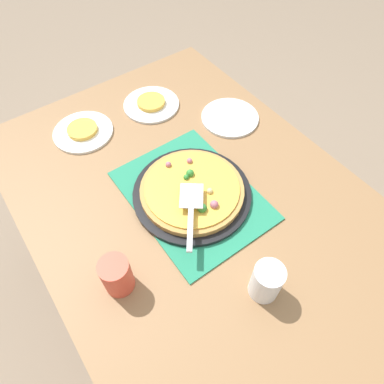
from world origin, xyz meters
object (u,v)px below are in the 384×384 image
(pizza, at_px, (192,190))
(cup_near, at_px, (117,275))
(served_slice_right, at_px, (151,102))
(cup_far, at_px, (266,281))
(pizza_pan, at_px, (192,193))
(pizza_server, at_px, (191,209))
(plate_side, at_px, (230,117))
(plate_near_left, at_px, (83,132))
(plate_far_right, at_px, (151,105))
(served_slice_left, at_px, (82,129))

(pizza, xyz_separation_m, cup_near, (0.13, -0.33, 0.03))
(served_slice_right, relative_size, cup_far, 0.92)
(pizza_pan, distance_m, cup_far, 0.37)
(served_slice_right, height_order, pizza_server, pizza_server)
(served_slice_right, bearing_deg, plate_side, 40.45)
(plate_side, bearing_deg, plate_near_left, -117.66)
(plate_far_right, bearing_deg, plate_near_left, -93.36)
(served_slice_right, bearing_deg, plate_far_right, 0.00)
(pizza, relative_size, served_slice_right, 3.00)
(plate_near_left, distance_m, plate_side, 0.56)
(pizza_pan, relative_size, pizza, 1.15)
(pizza, bearing_deg, plate_far_right, 164.42)
(cup_near, height_order, pizza_server, cup_near)
(plate_far_right, height_order, pizza_server, pizza_server)
(pizza, bearing_deg, served_slice_left, -161.14)
(pizza_pan, distance_m, plate_side, 0.39)
(pizza, height_order, plate_side, pizza)
(pizza_pan, height_order, pizza, pizza)
(pizza, relative_size, served_slice_left, 3.00)
(pizza_server, bearing_deg, plate_side, 126.40)
(served_slice_left, distance_m, cup_near, 0.62)
(pizza, distance_m, pizza_server, 0.10)
(plate_near_left, height_order, plate_far_right, same)
(plate_near_left, relative_size, plate_far_right, 1.00)
(plate_far_right, height_order, served_slice_right, served_slice_right)
(served_slice_left, xyz_separation_m, cup_near, (0.60, -0.17, 0.04))
(plate_side, bearing_deg, plate_far_right, -139.55)
(pizza_pan, bearing_deg, cup_near, -69.14)
(served_slice_left, relative_size, cup_near, 0.92)
(plate_side, bearing_deg, cup_far, -32.00)
(plate_near_left, height_order, served_slice_right, served_slice_right)
(plate_far_right, relative_size, pizza_server, 1.05)
(served_slice_left, height_order, pizza_server, pizza_server)
(pizza_pan, xyz_separation_m, cup_near, (0.13, -0.33, 0.05))
(plate_side, xyz_separation_m, served_slice_left, (-0.26, -0.49, 0.01))
(served_slice_left, xyz_separation_m, served_slice_right, (0.02, 0.29, 0.00))
(plate_near_left, bearing_deg, pizza_server, 10.44)
(plate_near_left, height_order, cup_near, cup_near)
(served_slice_right, relative_size, cup_near, 0.92)
(plate_near_left, xyz_separation_m, pizza_server, (0.55, 0.10, 0.06))
(served_slice_right, relative_size, pizza_server, 0.53)
(pizza_pan, distance_m, pizza, 0.02)
(plate_far_right, distance_m, plate_side, 0.32)
(pizza_server, bearing_deg, served_slice_right, 160.65)
(pizza_pan, distance_m, served_slice_left, 0.50)
(cup_near, height_order, cup_far, same)
(cup_near, bearing_deg, pizza_server, 100.18)
(plate_side, height_order, served_slice_left, served_slice_left)
(cup_far, bearing_deg, cup_near, -128.18)
(cup_near, bearing_deg, cup_far, 51.82)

